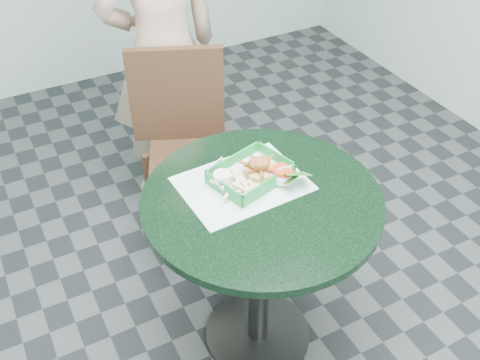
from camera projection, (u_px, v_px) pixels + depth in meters
name	position (u px, v px, depth m)	size (l,w,h in m)	color
floor	(257.00, 334.00, 2.37)	(4.00, 5.00, 0.02)	#303335
cafe_table	(261.00, 237.00, 2.01)	(0.82, 0.82, 0.75)	#2F2F30
dining_chair	(188.00, 137.00, 2.57)	(0.43, 0.43, 0.93)	#402813
diner_person	(162.00, 38.00, 2.58)	(0.64, 0.42, 1.76)	tan
placemat	(242.00, 188.00, 1.95)	(0.42, 0.32, 0.00)	silver
food_basket	(251.00, 180.00, 1.96)	(0.26, 0.19, 0.05)	#128733
crab_sandwich	(261.00, 171.00, 1.94)	(0.12, 0.12, 0.07)	tan
fries_pile	(231.00, 183.00, 1.91)	(0.12, 0.13, 0.05)	beige
sauce_ramekin	(220.00, 176.00, 1.92)	(0.06, 0.06, 0.03)	white
garnish_cup	(283.00, 184.00, 1.90)	(0.11, 0.11, 0.04)	white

